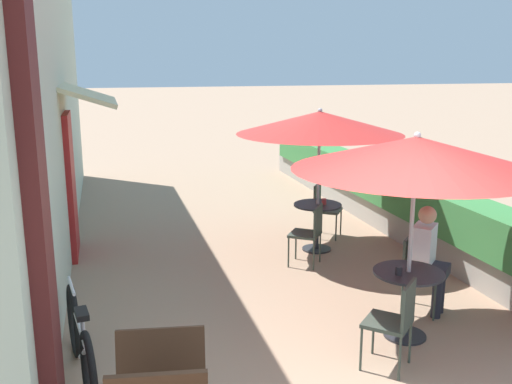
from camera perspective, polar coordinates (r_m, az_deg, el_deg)
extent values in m
cube|color=#B2C1AD|center=(9.12, -19.31, 7.77)|extent=(0.24, 11.19, 4.20)
cube|color=#4C1919|center=(4.17, -21.35, 2.19)|extent=(0.12, 0.56, 4.20)
cube|color=maroon|center=(8.71, -17.99, 0.64)|extent=(0.08, 0.96, 2.10)
cube|color=beige|center=(8.53, -16.50, 9.33)|extent=(0.78, 1.80, 0.30)
cube|color=gray|center=(10.43, 11.92, -1.68)|extent=(0.44, 10.19, 0.45)
cube|color=#387A3D|center=(10.32, 12.05, 1.03)|extent=(0.60, 9.68, 0.56)
cylinder|color=#28282D|center=(6.35, 14.64, -13.67)|extent=(0.44, 0.44, 0.02)
cylinder|color=#28282D|center=(6.21, 14.82, -10.80)|extent=(0.06, 0.06, 0.70)
cylinder|color=#28282D|center=(6.08, 15.01, -7.81)|extent=(0.72, 0.72, 0.02)
cylinder|color=#B7B7BC|center=(5.97, 15.19, -4.91)|extent=(0.04, 0.04, 2.06)
cone|color=red|center=(5.77, 15.73, 3.76)|extent=(2.44, 2.44, 0.33)
sphere|color=#B7B7BC|center=(5.74, 15.83, 5.48)|extent=(0.07, 0.07, 0.07)
cube|color=#384238|center=(5.55, 12.98, -12.61)|extent=(0.57, 0.57, 0.04)
cube|color=#384238|center=(5.42, 15.00, -10.92)|extent=(0.29, 0.29, 0.42)
cylinder|color=#384238|center=(5.85, 11.65, -13.60)|extent=(0.02, 0.02, 0.45)
cylinder|color=#384238|center=(5.54, 10.46, -15.13)|extent=(0.02, 0.02, 0.45)
cylinder|color=#384238|center=(5.77, 15.16, -14.21)|extent=(0.02, 0.02, 0.45)
cylinder|color=#384238|center=(5.46, 14.18, -15.80)|extent=(0.02, 0.02, 0.45)
cube|color=#384238|center=(6.81, 16.39, -7.91)|extent=(0.57, 0.57, 0.04)
cube|color=#384238|center=(6.77, 14.97, -6.03)|extent=(0.29, 0.29, 0.42)
cylinder|color=#384238|center=(6.69, 17.42, -10.43)|extent=(0.02, 0.02, 0.45)
cylinder|color=#384238|center=(7.02, 18.06, -9.35)|extent=(0.02, 0.02, 0.45)
cylinder|color=#384238|center=(6.76, 14.40, -9.98)|extent=(0.02, 0.02, 0.45)
cylinder|color=#384238|center=(7.09, 15.18, -8.94)|extent=(0.02, 0.02, 0.45)
cylinder|color=#23232D|center=(6.78, 17.61, -10.04)|extent=(0.11, 0.11, 0.47)
cylinder|color=#23232D|center=(6.92, 17.89, -9.56)|extent=(0.11, 0.11, 0.47)
cube|color=#23232D|center=(6.76, 17.18, -7.38)|extent=(0.47, 0.47, 0.12)
cube|color=white|center=(6.70, 16.40, -5.25)|extent=(0.40, 0.40, 0.50)
sphere|color=tan|center=(6.60, 16.77, -2.21)|extent=(0.20, 0.20, 0.20)
cylinder|color=#232328|center=(5.95, 14.08, -7.63)|extent=(0.07, 0.07, 0.09)
cylinder|color=#28282D|center=(8.80, 6.08, -5.67)|extent=(0.44, 0.44, 0.02)
cylinder|color=#28282D|center=(8.69, 6.13, -3.51)|extent=(0.06, 0.06, 0.70)
cylinder|color=#28282D|center=(8.60, 6.19, -1.29)|extent=(0.72, 0.72, 0.02)
cylinder|color=#B7B7BC|center=(8.53, 6.24, 0.81)|extent=(0.04, 0.04, 2.06)
cone|color=red|center=(8.39, 6.39, 6.91)|extent=(2.44, 2.44, 0.33)
sphere|color=#B7B7BC|center=(8.37, 6.42, 8.10)|extent=(0.07, 0.07, 0.07)
cube|color=#384238|center=(8.02, 4.90, -4.22)|extent=(0.56, 0.56, 0.04)
cube|color=#384238|center=(7.92, 6.22, -2.90)|extent=(0.24, 0.33, 0.42)
cylinder|color=#384238|center=(8.30, 4.01, -5.24)|extent=(0.02, 0.02, 0.45)
cylinder|color=#384238|center=(7.97, 3.27, -6.00)|extent=(0.02, 0.02, 0.45)
cylinder|color=#384238|center=(8.21, 6.43, -5.49)|extent=(0.02, 0.02, 0.45)
cylinder|color=#384238|center=(7.88, 5.79, -6.28)|extent=(0.02, 0.02, 0.45)
cube|color=#384238|center=(9.33, 7.21, -1.81)|extent=(0.56, 0.56, 0.04)
cube|color=#384238|center=(9.32, 6.14, -0.47)|extent=(0.24, 0.33, 0.42)
cylinder|color=#384238|center=(9.18, 8.01, -3.54)|extent=(0.02, 0.02, 0.45)
cylinder|color=#384238|center=(9.52, 8.48, -2.95)|extent=(0.02, 0.02, 0.45)
cylinder|color=#384238|center=(9.26, 5.83, -3.33)|extent=(0.02, 0.02, 0.45)
cylinder|color=#384238|center=(9.59, 6.38, -2.76)|extent=(0.02, 0.02, 0.45)
cylinder|color=#B73D3D|center=(8.58, 6.82, -0.96)|extent=(0.07, 0.07, 0.09)
torus|color=black|center=(5.94, -17.77, -12.15)|extent=(0.17, 0.72, 0.72)
torus|color=black|center=(4.98, -16.34, -17.17)|extent=(0.17, 0.72, 0.72)
cylinder|color=silver|center=(5.37, -17.26, -12.57)|extent=(0.17, 0.84, 0.04)
cylinder|color=silver|center=(5.28, -16.88, -15.17)|extent=(0.13, 0.61, 0.40)
cylinder|color=silver|center=(5.05, -16.94, -12.85)|extent=(0.04, 0.04, 0.25)
cube|color=black|center=(5.00, -17.03, -11.56)|extent=(0.13, 0.23, 0.05)
cylinder|color=silver|center=(5.75, -17.98, -8.92)|extent=(0.10, 0.46, 0.03)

